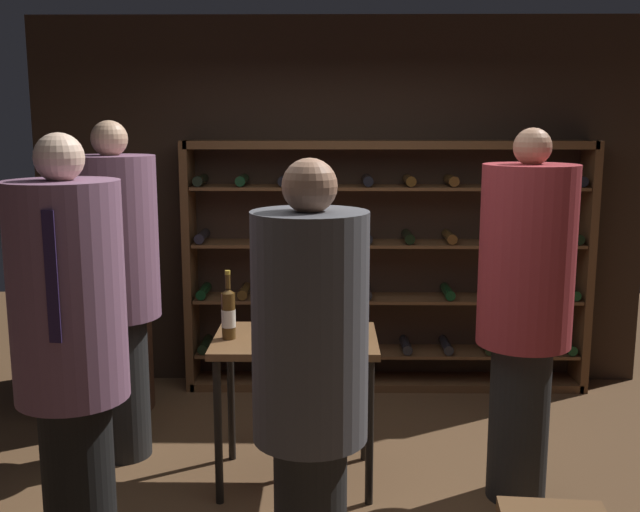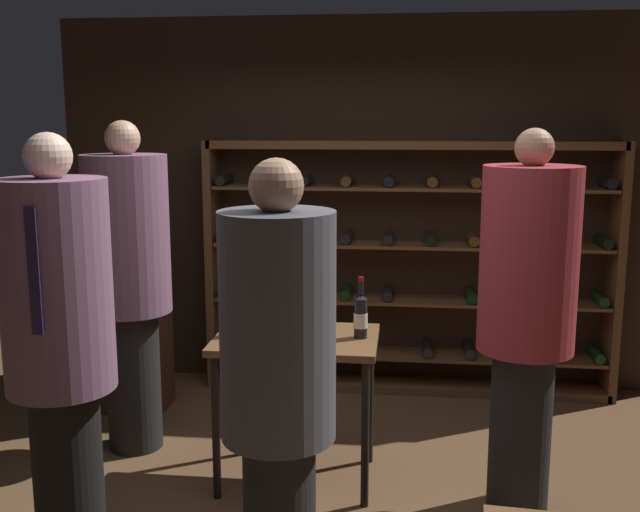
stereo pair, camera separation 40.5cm
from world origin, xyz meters
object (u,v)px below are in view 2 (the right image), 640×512
wine_bottle_black_capsule (361,316)px  person_bystander_red_print (278,379)px  wine_glass_stemmed_left (284,314)px  person_bystander_dark_jacket (59,336)px  person_host_in_suit (526,305)px  person_guest_blue_shirt (129,273)px  wine_bottle_green_slim (230,311)px  wine_rack (409,269)px  display_cabinet (134,308)px  tasting_table (296,355)px

wine_bottle_black_capsule → person_bystander_red_print: bearing=-101.0°
person_bystander_red_print → wine_glass_stemmed_left: size_ratio=14.39×
person_bystander_dark_jacket → wine_glass_stemmed_left: person_bystander_dark_jacket is taller
wine_bottle_black_capsule → wine_glass_stemmed_left: (-0.45, 0.10, -0.03)m
person_bystander_red_print → wine_glass_stemmed_left: (-0.20, 1.37, -0.10)m
person_host_in_suit → person_guest_blue_shirt: bearing=174.7°
person_host_in_suit → wine_bottle_green_slim: 1.60m
wine_rack → person_guest_blue_shirt: (-1.72, -1.24, 0.18)m
wine_bottle_black_capsule → wine_rack: bearing=79.9°
person_host_in_suit → display_cabinet: person_host_in_suit is taller
wine_rack → display_cabinet: wine_rack is taller
person_bystander_red_print → wine_glass_stemmed_left: person_bystander_red_print is taller
person_guest_blue_shirt → wine_glass_stemmed_left: size_ratio=15.41×
person_bystander_red_print → person_guest_blue_shirt: person_guest_blue_shirt is taller
wine_bottle_green_slim → wine_glass_stemmed_left: 0.32m
person_bystander_red_print → person_guest_blue_shirt: bearing=-1.4°
wine_bottle_green_slim → wine_bottle_black_capsule: (0.73, 0.05, -0.02)m
wine_bottle_green_slim → person_host_in_suit: bearing=-5.1°
person_bystander_red_print → wine_bottle_black_capsule: bearing=-49.5°
wine_glass_stemmed_left → person_bystander_red_print: bearing=-81.6°
person_bystander_dark_jacket → person_bystander_red_print: bearing=-9.3°
wine_rack → wine_glass_stemmed_left: 1.62m
display_cabinet → wine_bottle_green_slim: size_ratio=3.85×
display_cabinet → wine_bottle_green_slim: 1.39m
wine_rack → person_bystander_dark_jacket: person_bystander_dark_jacket is taller
wine_glass_stemmed_left → wine_bottle_green_slim: bearing=-152.5°
wine_bottle_green_slim → person_bystander_red_print: bearing=-68.6°
wine_bottle_black_capsule → person_guest_blue_shirt: bearing=167.9°
person_guest_blue_shirt → wine_glass_stemmed_left: bearing=-119.5°
wine_rack → person_bystander_red_print: bearing=-100.5°
wine_bottle_black_capsule → wine_glass_stemmed_left: bearing=167.9°
wine_bottle_green_slim → display_cabinet: bearing=133.1°
person_guest_blue_shirt → wine_bottle_green_slim: size_ratio=5.32×
person_bystander_dark_jacket → wine_bottle_black_capsule: 1.61m
person_bystander_dark_jacket → person_guest_blue_shirt: person_guest_blue_shirt is taller
tasting_table → person_bystander_dark_jacket: size_ratio=0.45×
person_host_in_suit → wine_glass_stemmed_left: person_host_in_suit is taller
person_bystander_dark_jacket → wine_bottle_green_slim: bearing=66.0°
person_bystander_red_print → display_cabinet: 2.65m
person_guest_blue_shirt → wine_bottle_black_capsule: person_guest_blue_shirt is taller
display_cabinet → wine_bottle_green_slim: display_cabinet is taller
wine_bottle_green_slim → wine_glass_stemmed_left: (0.28, 0.14, -0.05)m
person_bystander_red_print → person_bystander_dark_jacket: (-1.04, 0.30, 0.05)m
person_host_in_suit → wine_bottle_green_slim: bearing=-178.2°
wine_bottle_green_slim → person_bystander_dark_jacket: bearing=-121.1°
display_cabinet → wine_rack: bearing=17.1°
person_host_in_suit → person_bystander_dark_jacket: size_ratio=1.01×
person_host_in_suit → person_bystander_dark_jacket: 2.28m
person_guest_blue_shirt → person_bystander_dark_jacket: bearing=169.9°
person_guest_blue_shirt → tasting_table: bearing=-124.0°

